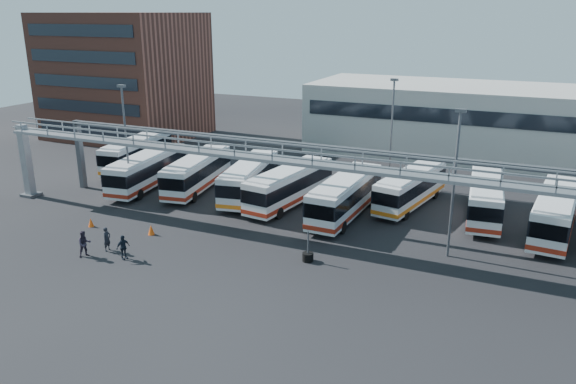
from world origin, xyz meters
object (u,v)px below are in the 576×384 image
at_px(bus_6, 411,187).
at_px(cone_right, 151,230).
at_px(light_pole_back, 392,126).
at_px(bus_8, 556,212).
at_px(bus_7, 485,196).
at_px(bus_0, 137,152).
at_px(pedestrian_b, 84,244).
at_px(cone_left, 91,222).
at_px(bus_2, 197,171).
at_px(tire_stack, 308,256).
at_px(bus_4, 290,185).
at_px(pedestrian_a, 107,239).
at_px(bus_1, 147,169).
at_px(light_pole_mid, 455,176).
at_px(pedestrian_d, 123,247).
at_px(bus_5, 345,195).
at_px(light_pole_left, 126,137).
at_px(bus_3, 249,178).

xyz_separation_m(bus_6, cone_right, (-16.43, -14.49, -1.35)).
height_order(light_pole_back, bus_8, light_pole_back).
xyz_separation_m(light_pole_back, bus_7, (9.45, -6.01, -3.90)).
height_order(bus_0, pedestrian_b, bus_0).
relative_size(bus_7, cone_left, 15.78).
distance_m(bus_2, pedestrian_b, 16.11).
bearing_deg(tire_stack, bus_4, 120.04).
height_order(bus_8, tire_stack, bus_8).
xyz_separation_m(pedestrian_a, pedestrian_b, (-0.74, -1.38, 0.05)).
bearing_deg(bus_7, bus_1, -176.64).
relative_size(light_pole_mid, pedestrian_d, 5.90).
height_order(light_pole_mid, bus_0, light_pole_mid).
relative_size(bus_0, cone_right, 14.20).
relative_size(bus_1, bus_2, 1.01).
height_order(pedestrian_a, pedestrian_d, pedestrian_a).
distance_m(pedestrian_d, tire_stack, 12.56).
height_order(bus_5, pedestrian_a, bus_5).
height_order(bus_7, pedestrian_d, bus_7).
bearing_deg(pedestrian_d, bus_6, -23.56).
height_order(bus_7, cone_left, bus_7).
xyz_separation_m(light_pole_back, bus_1, (-20.74, -10.55, -3.88)).
relative_size(bus_1, cone_right, 14.28).
bearing_deg(bus_7, bus_8, -24.59).
xyz_separation_m(light_pole_back, pedestrian_b, (-14.78, -25.27, -4.80)).
bearing_deg(bus_5, light_pole_mid, -25.03).
xyz_separation_m(bus_2, bus_7, (25.44, 3.21, 0.01)).
distance_m(light_pole_left, light_pole_back, 24.41).
distance_m(light_pole_left, bus_8, 35.38).
xyz_separation_m(bus_2, bus_6, (19.31, 3.54, -0.07)).
bearing_deg(light_pole_back, light_pole_left, -145.01).
relative_size(bus_4, bus_6, 1.05).
bearing_deg(bus_2, bus_1, -173.21).
height_order(bus_3, cone_right, bus_3).
distance_m(bus_0, pedestrian_a, 22.09).
bearing_deg(bus_4, cone_left, -129.64).
xyz_separation_m(bus_1, bus_3, (10.18, 1.48, -0.04)).
relative_size(light_pole_mid, bus_3, 0.93).
bearing_deg(bus_6, light_pole_mid, -52.73).
height_order(bus_3, bus_8, bus_8).
distance_m(bus_5, bus_8, 15.82).
distance_m(bus_4, bus_8, 21.04).
relative_size(light_pole_mid, pedestrian_a, 5.77).
distance_m(bus_0, bus_5, 25.58).
bearing_deg(pedestrian_a, bus_4, -30.17).
distance_m(bus_4, bus_5, 5.42).
bearing_deg(pedestrian_a, bus_8, -62.60).
relative_size(light_pole_mid, bus_8, 0.90).
distance_m(bus_1, bus_4, 14.43).
xyz_separation_m(bus_7, pedestrian_d, (-21.52, -18.53, -0.96)).
xyz_separation_m(bus_1, pedestrian_b, (5.95, -14.72, -0.91)).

